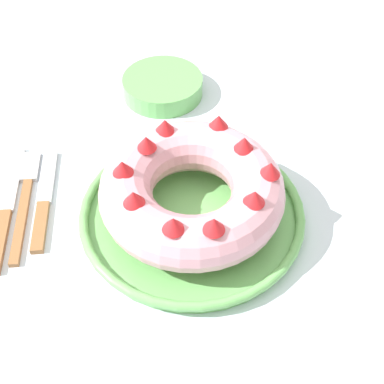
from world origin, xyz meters
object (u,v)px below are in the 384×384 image
(cake_knife, at_px, (43,205))
(serving_knife, at_px, (5,214))
(fork, at_px, (26,196))
(side_bowl, at_px, (163,86))
(bundt_cake, at_px, (192,191))
(serving_dish, at_px, (192,215))

(cake_knife, bearing_deg, serving_knife, -172.83)
(fork, relative_size, serving_knife, 0.90)
(side_bowl, bearing_deg, bundt_cake, -84.48)
(serving_dish, distance_m, cake_knife, 0.20)
(fork, xyz_separation_m, serving_knife, (-0.02, -0.03, 0.00))
(bundt_cake, distance_m, side_bowl, 0.28)
(fork, height_order, serving_knife, serving_knife)
(bundt_cake, height_order, cake_knife, bundt_cake)
(fork, relative_size, cake_knife, 1.10)
(cake_knife, distance_m, side_bowl, 0.29)
(bundt_cake, height_order, side_bowl, bundt_cake)
(serving_dish, bearing_deg, side_bowl, 95.50)
(fork, height_order, side_bowl, side_bowl)
(serving_knife, bearing_deg, cake_knife, 16.50)
(serving_dish, relative_size, bundt_cake, 1.26)
(serving_dish, height_order, cake_knife, serving_dish)
(bundt_cake, bearing_deg, serving_knife, 173.52)
(bundt_cake, bearing_deg, fork, 165.23)
(serving_dish, relative_size, serving_knife, 1.32)
(serving_dish, xyz_separation_m, side_bowl, (-0.03, 0.27, 0.00))
(bundt_cake, xyz_separation_m, fork, (-0.22, 0.06, -0.05))
(bundt_cake, xyz_separation_m, cake_knife, (-0.20, 0.04, -0.05))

